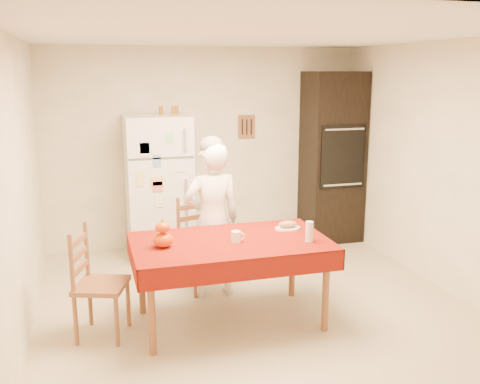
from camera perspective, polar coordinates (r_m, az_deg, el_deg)
name	(u,v)px	position (r m, az deg, el deg)	size (l,w,h in m)	color
floor	(258,312)	(5.11, 1.93, -12.70)	(4.50, 4.50, 0.00)	tan
room_shell	(259,139)	(4.66, 2.08, 5.65)	(4.02, 4.52, 2.51)	white
refrigerator	(159,187)	(6.46, -8.65, 0.56)	(0.75, 0.74, 1.70)	white
oven_cabinet	(332,157)	(7.11, 9.80, 3.67)	(0.70, 0.62, 2.20)	black
dining_table	(230,248)	(4.68, -1.06, -5.99)	(1.70, 1.00, 0.76)	brown
chair_far	(199,240)	(5.52, -4.37, -5.10)	(0.52, 0.51, 0.95)	brown
chair_left	(93,279)	(4.67, -15.38, -8.92)	(0.52, 0.53, 0.95)	brown
seated_woman	(212,220)	(5.24, -2.97, -3.05)	(0.56, 0.37, 1.54)	white
coffee_mug	(236,237)	(4.59, -0.43, -4.81)	(0.08, 0.08, 0.10)	white
pumpkin_lower	(163,240)	(4.51, -8.22, -5.07)	(0.17, 0.17, 0.13)	red
pumpkin_upper	(163,227)	(4.48, -8.27, -3.74)	(0.12, 0.12, 0.09)	#E14805
wine_glass	(309,231)	(4.65, 7.42, -4.20)	(0.07, 0.07, 0.18)	silver
bread_plate	(288,228)	(4.99, 5.10, -3.88)	(0.24, 0.24, 0.02)	white
bread_loaf	(288,224)	(4.98, 5.11, -3.44)	(0.18, 0.10, 0.06)	#956F49
spice_jar_left	(161,110)	(6.39, -8.43, 8.60)	(0.05, 0.05, 0.10)	brown
spice_jar_mid	(174,110)	(6.42, -7.10, 8.65)	(0.05, 0.05, 0.10)	#965C1B
spice_jar_right	(176,110)	(6.42, -6.80, 8.66)	(0.05, 0.05, 0.10)	brown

